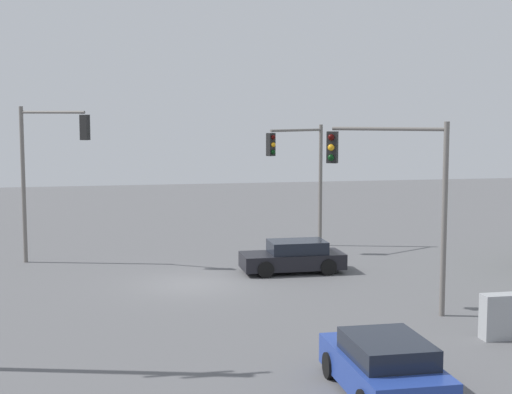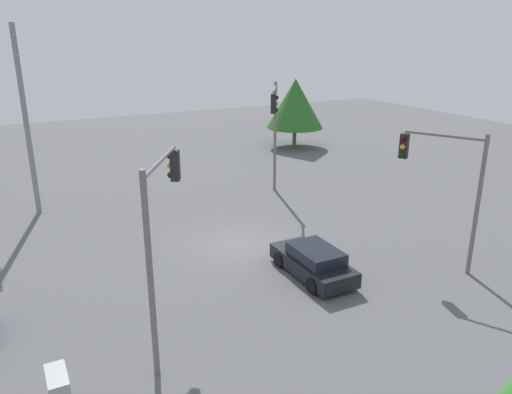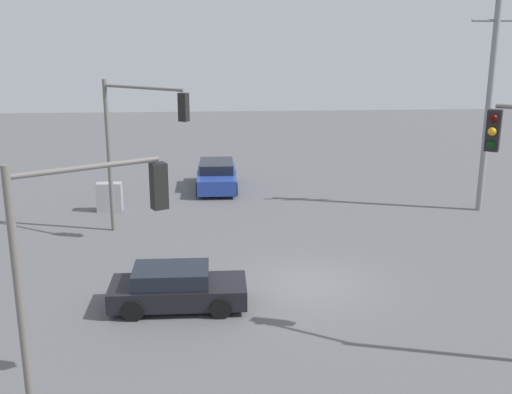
{
  "view_description": "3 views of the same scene",
  "coord_description": "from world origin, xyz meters",
  "views": [
    {
      "loc": [
        3.33,
        29.25,
        6.67
      ],
      "look_at": [
        -2.55,
        -0.38,
        3.26
      ],
      "focal_mm": 55.0,
      "sensor_mm": 36.0,
      "label": 1
    },
    {
      "loc": [
        -19.79,
        9.18,
        9.68
      ],
      "look_at": [
        -0.79,
        -0.61,
        2.52
      ],
      "focal_mm": 35.0,
      "sensor_mm": 36.0,
      "label": 2
    },
    {
      "loc": [
        -3.01,
        -19.71,
        8.73
      ],
      "look_at": [
        -1.79,
        0.09,
        3.06
      ],
      "focal_mm": 45.0,
      "sensor_mm": 36.0,
      "label": 3
    }
  ],
  "objects": [
    {
      "name": "ground_plane",
      "position": [
        0.0,
        0.0,
        0.0
      ],
      "size": [
        80.0,
        80.0,
        0.0
      ],
      "primitive_type": "plane",
      "color": "#5B5B5E"
    },
    {
      "name": "sedan_blue",
      "position": [
        -3.06,
        12.46,
        0.68
      ],
      "size": [
        2.06,
        4.25,
        1.41
      ],
      "rotation": [
        0.0,
        0.0,
        3.14
      ],
      "color": "#233D93",
      "rests_on": "ground_plane"
    },
    {
      "name": "sedan_dark",
      "position": [
        -4.33,
        -1.45,
        0.63
      ],
      "size": [
        4.17,
        1.89,
        1.3
      ],
      "rotation": [
        0.0,
        0.0,
        -1.57
      ],
      "color": "black",
      "rests_on": "ground_plane"
    },
    {
      "name": "traffic_signal_main",
      "position": [
        -5.96,
        -6.69,
        4.04
      ],
      "size": [
        3.11,
        1.86,
        5.92
      ],
      "rotation": [
        0.0,
        0.0,
        0.49
      ],
      "color": "slate",
      "rests_on": "ground_plane"
    },
    {
      "name": "traffic_signal_cross",
      "position": [
        5.59,
        -5.13,
        4.58
      ],
      "size": [
        3.0,
        1.95,
        6.78
      ],
      "rotation": [
        0.0,
        0.0,
        2.59
      ],
      "color": "slate",
      "rests_on": "ground_plane"
    },
    {
      "name": "traffic_signal_aux",
      "position": [
        -6.1,
        5.34,
        4.3
      ],
      "size": [
        3.48,
        2.2,
        6.27
      ],
      "rotation": [
        0.0,
        0.0,
        -0.54
      ],
      "color": "slate",
      "rests_on": "ground_plane"
    },
    {
      "name": "electrical_cabinet",
      "position": [
        -7.97,
        8.85,
        0.67
      ],
      "size": [
        1.13,
        0.52,
        1.33
      ],
      "primitive_type": "cube",
      "color": "#9EA0A3",
      "rests_on": "ground_plane"
    }
  ]
}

